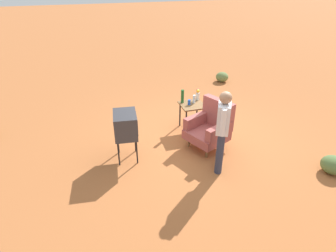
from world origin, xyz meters
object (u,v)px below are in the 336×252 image
tv_on_stand (126,125)px  person_standing (222,128)px  flower_vase (198,94)px  bottle_short_clear (194,99)px  soda_can_blue (189,102)px  armchair (210,126)px  side_table (192,108)px  bottle_wine_green (182,96)px

tv_on_stand → person_standing: (0.89, 1.64, 0.16)m
person_standing → flower_vase: (-1.90, 0.29, -0.14)m
bottle_short_clear → soda_can_blue: (0.06, -0.14, -0.04)m
tv_on_stand → soda_can_blue: tv_on_stand is taller
armchair → side_table: bearing=-172.9°
armchair → person_standing: bearing=-11.4°
armchair → flower_vase: armchair is taller
armchair → tv_on_stand: bearing=-91.8°
person_standing → soda_can_blue: (-1.68, -0.01, -0.22)m
soda_can_blue → tv_on_stand: bearing=-64.0°
side_table → person_standing: person_standing is taller
side_table → bottle_wine_green: size_ratio=2.05×
flower_vase → soda_can_blue: bearing=-53.5°
side_table → tv_on_stand: size_ratio=0.64×
person_standing → bottle_wine_green: person_standing is taller
side_table → bottle_wine_green: (-0.17, -0.19, 0.26)m
tv_on_stand → armchair: bearing=88.2°
armchair → person_standing: person_standing is taller
armchair → person_standing: 0.96m
tv_on_stand → soda_can_blue: bearing=116.0°
armchair → tv_on_stand: armchair is taller
person_standing → bottle_wine_green: bearing=-176.1°
bottle_short_clear → flower_vase: bearing=136.2°
tv_on_stand → side_table: bearing=114.8°
bottle_wine_green → soda_can_blue: (0.17, 0.11, -0.10)m
person_standing → soda_can_blue: person_standing is taller
armchair → flower_vase: 1.12m
bottle_short_clear → armchair: bearing=2.4°
side_table → bottle_wine_green: bearing=-132.0°
soda_can_blue → bottle_wine_green: bearing=-145.9°
armchair → soda_can_blue: size_ratio=8.69×
bottle_short_clear → flower_vase: flower_vase is taller
person_standing → flower_vase: size_ratio=6.19×
flower_vase → person_standing: bearing=-8.6°
bottle_wine_green → armchair: bearing=16.2°
tv_on_stand → flower_vase: 2.17m
armchair → bottle_wine_green: (-1.01, -0.29, 0.32)m
armchair → flower_vase: bearing=173.7°
tv_on_stand → person_standing: size_ratio=0.63×
tv_on_stand → bottle_short_clear: size_ratio=5.15×
soda_can_blue → flower_vase: flower_vase is taller
side_table → person_standing: 1.72m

